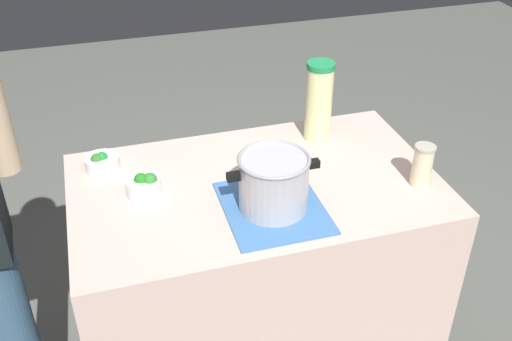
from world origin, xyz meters
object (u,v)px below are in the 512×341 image
Objects in this scene: broccoli_bowl_front at (144,185)px; broccoli_bowl_center at (102,162)px; lemonade_pitcher at (319,101)px; cooking_pot at (274,182)px; mason_jar at (422,165)px.

broccoli_bowl_center is at bearing -57.96° from broccoli_bowl_front.
lemonade_pitcher is 0.78m from broccoli_bowl_center.
cooking_pot is 2.00× the size of mason_jar.
lemonade_pitcher reaches higher than cooking_pot.
lemonade_pitcher is 2.53× the size of broccoli_bowl_center.
cooking_pot is 0.47m from lemonade_pitcher.
broccoli_bowl_center is at bearing -21.43° from mason_jar.
cooking_pot reaches higher than broccoli_bowl_center.
lemonade_pitcher is 0.69m from broccoli_bowl_front.
mason_jar reaches higher than broccoli_bowl_center.
mason_jar is at bearing 167.12° from broccoli_bowl_front.
lemonade_pitcher reaches higher than broccoli_bowl_center.
lemonade_pitcher is at bearing -127.80° from cooking_pot.
lemonade_pitcher is at bearing -164.60° from broccoli_bowl_front.
mason_jar is at bearing 119.09° from lemonade_pitcher.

